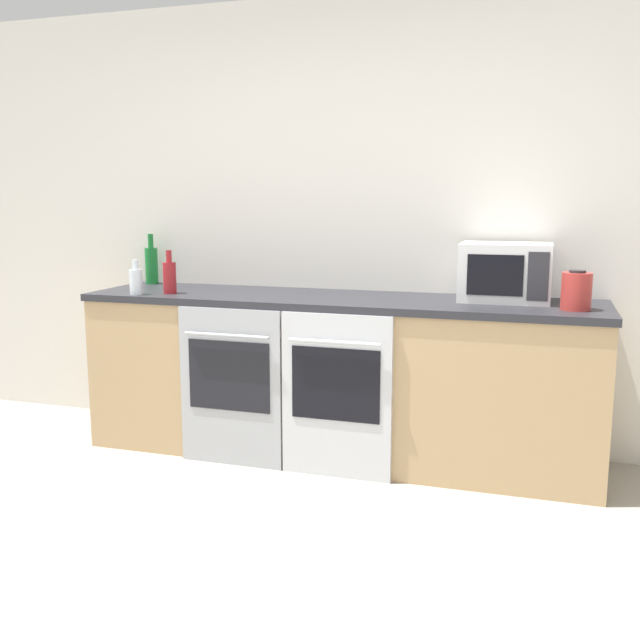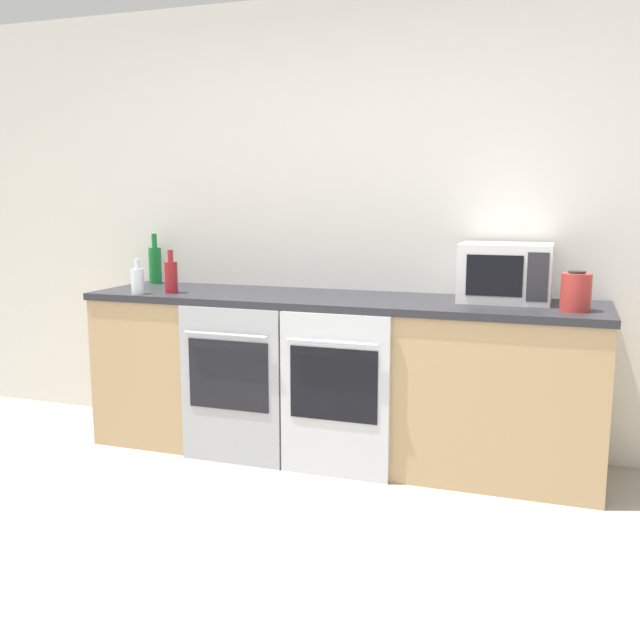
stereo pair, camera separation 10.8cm
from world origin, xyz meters
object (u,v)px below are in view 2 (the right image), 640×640
oven_left (230,386)px  bottle_red (171,276)px  kettle (576,292)px  bottle_green (155,264)px  oven_right (334,395)px  microwave (506,273)px  bottle_clear (138,280)px

oven_left → bottle_red: (-0.45, 0.19, 0.57)m
oven_left → kettle: size_ratio=4.46×
bottle_green → bottle_red: bearing=-48.3°
oven_right → microwave: bearing=29.3°
kettle → microwave: bearing=148.3°
oven_right → bottle_green: 1.62m
bottle_green → oven_right: bearing=-22.4°
microwave → bottle_clear: (-2.01, -0.37, -0.08)m
microwave → bottle_clear: microwave is taller
microwave → bottle_green: (-2.20, 0.13, -0.03)m
bottle_red → bottle_green: (-0.35, 0.39, 0.03)m
bottle_green → kettle: size_ratio=1.63×
oven_left → bottle_green: 1.15m
oven_right → bottle_red: 1.21m
oven_left → bottle_green: (-0.80, 0.58, 0.59)m
microwave → kettle: (0.35, -0.22, -0.06)m
oven_left → bottle_clear: 0.82m
bottle_green → kettle: bottle_green is taller
bottle_red → bottle_green: bottle_green is taller
oven_right → bottle_clear: bottle_clear is taller
bottle_red → kettle: (2.20, 0.05, -0.00)m
oven_right → kettle: bearing=11.5°
kettle → oven_left: bearing=-172.4°
oven_right → bottle_green: (-1.40, 0.58, 0.59)m
bottle_clear → kettle: bottle_clear is taller
bottle_green → microwave: bearing=-3.3°
microwave → kettle: size_ratio=2.40×
microwave → bottle_green: bottle_green is taller
microwave → bottle_clear: bearing=-169.6°
microwave → kettle: 0.42m
oven_left → bottle_red: 0.75m
oven_right → kettle: size_ratio=4.46×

